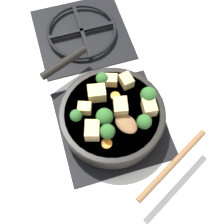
{
  "coord_description": "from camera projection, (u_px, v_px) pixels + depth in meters",
  "views": [
    {
      "loc": [
        -0.11,
        -0.36,
        0.85
      ],
      "look_at": [
        0.0,
        0.0,
        0.09
      ],
      "focal_mm": 50.0,
      "sensor_mm": 36.0,
      "label": 1
    }
  ],
  "objects": [
    {
      "name": "tofu_cube_west_chunk",
      "position": [
        92.0,
        130.0,
        0.81
      ],
      "size": [
        0.05,
        0.06,
        0.04
      ],
      "primitive_type": "cube",
      "rotation": [
        0.0,
        0.0,
        4.41
      ],
      "color": "#DBB770",
      "rests_on": "skillet_pan"
    },
    {
      "name": "rear_burner_grate",
      "position": [
        82.0,
        32.0,
        1.08
      ],
      "size": [
        0.31,
        0.31,
        0.03
      ],
      "color": "black",
      "rests_on": "ground_plane"
    },
    {
      "name": "tofu_cube_front_piece",
      "position": [
        85.0,
        108.0,
        0.85
      ],
      "size": [
        0.04,
        0.04,
        0.03
      ],
      "primitive_type": "cube",
      "rotation": [
        0.0,
        0.0,
        2.79
      ],
      "color": "#DBB770",
      "rests_on": "skillet_pan"
    },
    {
      "name": "broccoli_floret_west_rim",
      "position": [
        148.0,
        95.0,
        0.85
      ],
      "size": [
        0.05,
        0.05,
        0.05
      ],
      "color": "#709956",
      "rests_on": "skillet_pan"
    },
    {
      "name": "wooden_spoon",
      "position": [
        153.0,
        147.0,
        0.8
      ],
      "size": [
        0.23,
        0.25,
        0.02
      ],
      "color": "brown",
      "rests_on": "skillet_pan"
    },
    {
      "name": "tofu_cube_center_large",
      "position": [
        126.0,
        81.0,
        0.88
      ],
      "size": [
        0.04,
        0.04,
        0.03
      ],
      "primitive_type": "cube",
      "rotation": [
        0.0,
        0.0,
        1.75
      ],
      "color": "#DBB770",
      "rests_on": "skillet_pan"
    },
    {
      "name": "skillet_pan",
      "position": [
        111.0,
        116.0,
        0.88
      ],
      "size": [
        0.32,
        0.4,
        0.06
      ],
      "color": "black",
      "rests_on": "front_burner_grate"
    },
    {
      "name": "broccoli_floret_center_top",
      "position": [
        101.0,
        79.0,
        0.88
      ],
      "size": [
        0.03,
        0.03,
        0.04
      ],
      "color": "#709956",
      "rests_on": "skillet_pan"
    },
    {
      "name": "tofu_cube_back_piece",
      "position": [
        121.0,
        108.0,
        0.84
      ],
      "size": [
        0.05,
        0.05,
        0.04
      ],
      "primitive_type": "cube",
      "rotation": [
        0.0,
        0.0,
        1.36
      ],
      "color": "#DBB770",
      "rests_on": "skillet_pan"
    },
    {
      "name": "ground_plane",
      "position": [
        112.0,
        125.0,
        0.93
      ],
      "size": [
        2.4,
        2.4,
        0.0
      ],
      "primitive_type": "plane",
      "color": "silver"
    },
    {
      "name": "front_burner_grate",
      "position": [
        112.0,
        123.0,
        0.92
      ],
      "size": [
        0.31,
        0.31,
        0.03
      ],
      "color": "black",
      "rests_on": "ground_plane"
    },
    {
      "name": "tofu_cube_east_chunk",
      "position": [
        149.0,
        107.0,
        0.84
      ],
      "size": [
        0.04,
        0.05,
        0.04
      ],
      "primitive_type": "cube",
      "rotation": [
        0.0,
        0.0,
        1.47
      ],
      "color": "#DBB770",
      "rests_on": "skillet_pan"
    },
    {
      "name": "tofu_cube_mid_small",
      "position": [
        111.0,
        80.0,
        0.89
      ],
      "size": [
        0.04,
        0.04,
        0.03
      ],
      "primitive_type": "cube",
      "rotation": [
        0.0,
        0.0,
        5.94
      ],
      "color": "#DBB770",
      "rests_on": "skillet_pan"
    },
    {
      "name": "broccoli_floret_south_cluster",
      "position": [
        144.0,
        122.0,
        0.82
      ],
      "size": [
        0.04,
        0.04,
        0.05
      ],
      "color": "#709956",
      "rests_on": "skillet_pan"
    },
    {
      "name": "tofu_cube_near_handle",
      "position": [
        97.0,
        93.0,
        0.86
      ],
      "size": [
        0.05,
        0.05,
        0.04
      ],
      "primitive_type": "cube",
      "rotation": [
        0.0,
        0.0,
        6.11
      ],
      "color": "#DBB770",
      "rests_on": "skillet_pan"
    },
    {
      "name": "carrot_slice_orange_thin",
      "position": [
        115.0,
        96.0,
        0.88
      ],
      "size": [
        0.03,
        0.03,
        0.01
      ],
      "primitive_type": "cylinder",
      "color": "orange",
      "rests_on": "skillet_pan"
    },
    {
      "name": "broccoli_floret_near_spoon",
      "position": [
        76.0,
        116.0,
        0.83
      ],
      "size": [
        0.03,
        0.03,
        0.04
      ],
      "color": "#709956",
      "rests_on": "skillet_pan"
    },
    {
      "name": "broccoli_floret_north_edge",
      "position": [
        105.0,
        117.0,
        0.82
      ],
      "size": [
        0.05,
        0.05,
        0.05
      ],
      "color": "#709956",
      "rests_on": "skillet_pan"
    },
    {
      "name": "broccoli_floret_east_rim",
      "position": [
        107.0,
        131.0,
        0.8
      ],
      "size": [
        0.04,
        0.04,
        0.05
      ],
      "color": "#709956",
      "rests_on": "skillet_pan"
    },
    {
      "name": "carrot_slice_near_center",
      "position": [
        107.0,
        143.0,
        0.81
      ],
      "size": [
        0.03,
        0.03,
        0.01
      ],
      "primitive_type": "cylinder",
      "color": "orange",
      "rests_on": "skillet_pan"
    }
  ]
}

